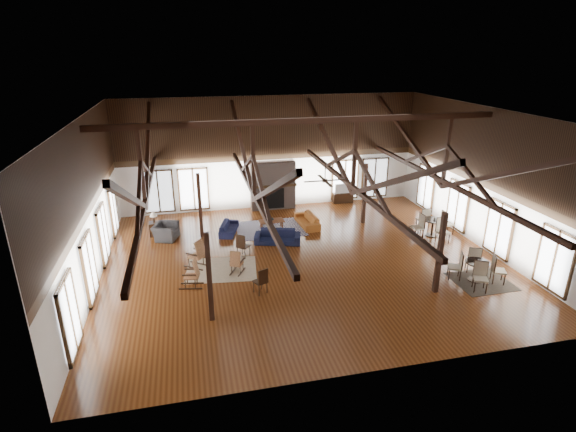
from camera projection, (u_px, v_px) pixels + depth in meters
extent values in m
plane|color=#613214|center=(304.00, 261.00, 18.64)|extent=(16.00, 16.00, 0.00)
cube|color=black|center=(306.00, 114.00, 16.52)|extent=(16.00, 14.00, 0.02)
cube|color=white|center=(271.00, 153.00, 23.96)|extent=(16.00, 0.02, 6.00)
cube|color=white|center=(376.00, 274.00, 11.19)|extent=(16.00, 0.02, 6.00)
cube|color=white|center=(87.00, 207.00, 15.92)|extent=(0.02, 14.00, 6.00)
cube|color=white|center=(485.00, 179.00, 19.24)|extent=(0.02, 14.00, 6.00)
cube|color=black|center=(306.00, 121.00, 16.61)|extent=(15.60, 0.18, 0.22)
cube|color=black|center=(145.00, 201.00, 16.32)|extent=(0.16, 13.70, 0.18)
cube|color=black|center=(141.00, 165.00, 15.84)|extent=(0.14, 0.14, 2.70)
cube|color=black|center=(148.00, 148.00, 19.08)|extent=(0.15, 7.07, 3.12)
cube|color=black|center=(132.00, 199.00, 12.69)|extent=(0.15, 7.07, 3.12)
cube|color=black|center=(254.00, 194.00, 17.15)|extent=(0.16, 13.70, 0.18)
cube|color=black|center=(253.00, 159.00, 16.67)|extent=(0.14, 0.14, 2.70)
cube|color=black|center=(241.00, 144.00, 19.91)|extent=(0.15, 7.07, 3.12)
cube|color=black|center=(271.00, 190.00, 13.52)|extent=(0.15, 7.07, 3.12)
cube|color=black|center=(353.00, 187.00, 17.97)|extent=(0.16, 13.70, 0.18)
cube|color=black|center=(355.00, 154.00, 17.50)|extent=(0.14, 0.14, 2.70)
cube|color=black|center=(327.00, 140.00, 20.73)|extent=(0.15, 7.07, 3.12)
cube|color=black|center=(393.00, 182.00, 14.35)|extent=(0.15, 7.07, 3.12)
cube|color=black|center=(443.00, 181.00, 18.80)|extent=(0.16, 13.70, 0.18)
cube|color=black|center=(447.00, 149.00, 18.33)|extent=(0.14, 0.14, 2.70)
cube|color=black|center=(407.00, 137.00, 21.56)|extent=(0.15, 7.07, 3.12)
cube|color=black|center=(503.00, 174.00, 15.18)|extent=(0.15, 7.07, 3.12)
cube|color=black|center=(209.00, 278.00, 14.08)|extent=(0.16, 0.16, 3.05)
cube|color=black|center=(440.00, 254.00, 15.73)|extent=(0.16, 0.16, 3.05)
cube|color=black|center=(200.00, 206.00, 20.46)|extent=(0.16, 0.16, 3.05)
cube|color=black|center=(365.00, 194.00, 22.12)|extent=(0.16, 0.16, 3.05)
cube|color=#736058|center=(273.00, 185.00, 24.27)|extent=(2.40, 0.62, 2.60)
cube|color=black|center=(274.00, 199.00, 24.21)|extent=(1.10, 0.06, 1.10)
cube|color=#301E0E|center=(274.00, 186.00, 24.00)|extent=(2.50, 0.20, 0.12)
cylinder|color=black|center=(325.00, 171.00, 16.40)|extent=(0.04, 0.04, 0.70)
cylinder|color=black|center=(325.00, 181.00, 16.52)|extent=(0.20, 0.20, 0.10)
cube|color=black|center=(337.00, 180.00, 16.61)|extent=(0.70, 0.12, 0.02)
cube|color=black|center=(321.00, 177.00, 16.93)|extent=(0.12, 0.70, 0.02)
cube|color=black|center=(313.00, 181.00, 16.43)|extent=(0.70, 0.12, 0.02)
cube|color=black|center=(329.00, 184.00, 16.11)|extent=(0.12, 0.70, 0.02)
imported|color=#131734|center=(278.00, 237.00, 20.23)|extent=(2.19, 1.33, 0.60)
imported|color=#121534|center=(229.00, 228.00, 21.36)|extent=(1.81, 1.12, 0.49)
imported|color=#A0551F|center=(307.00, 220.00, 22.19)|extent=(1.98, 0.89, 0.56)
cube|color=brown|center=(272.00, 221.00, 21.71)|extent=(1.23, 0.67, 0.06)
cube|color=brown|center=(262.00, 228.00, 21.51)|extent=(0.06, 0.06, 0.40)
cube|color=brown|center=(261.00, 225.00, 21.87)|extent=(0.06, 0.06, 0.40)
cube|color=brown|center=(283.00, 226.00, 21.72)|extent=(0.06, 0.06, 0.40)
cube|color=brown|center=(281.00, 223.00, 22.08)|extent=(0.06, 0.06, 0.40)
imported|color=#B2B2B2|center=(272.00, 219.00, 21.68)|extent=(0.21, 0.21, 0.17)
imported|color=#2C2C2E|center=(166.00, 232.00, 20.63)|extent=(1.36, 1.28, 0.72)
cube|color=black|center=(155.00, 229.00, 21.03)|extent=(0.49, 0.49, 0.65)
cylinder|color=black|center=(154.00, 219.00, 20.84)|extent=(0.08, 0.08, 0.39)
cone|color=#F0E1CA|center=(153.00, 213.00, 20.75)|extent=(0.35, 0.35, 0.28)
cube|color=#A2673D|center=(196.00, 256.00, 17.98)|extent=(0.71, 0.71, 0.05)
cube|color=#A2673D|center=(200.00, 249.00, 17.76)|extent=(0.47, 0.53, 0.74)
cube|color=black|center=(193.00, 268.00, 17.95)|extent=(0.76, 0.60, 0.05)
cube|color=black|center=(200.00, 264.00, 18.31)|extent=(0.76, 0.60, 0.05)
cube|color=#A2673D|center=(237.00, 264.00, 17.55)|extent=(0.56, 0.56, 0.04)
cube|color=#A2673D|center=(235.00, 259.00, 17.28)|extent=(0.45, 0.34, 0.61)
cube|color=black|center=(233.00, 271.00, 17.72)|extent=(0.39, 0.68, 0.04)
cube|color=black|center=(242.00, 272.00, 17.63)|extent=(0.39, 0.68, 0.04)
cube|color=#A2673D|center=(191.00, 276.00, 16.47)|extent=(0.54, 0.56, 0.05)
cube|color=#A2673D|center=(196.00, 268.00, 16.36)|extent=(0.27, 0.51, 0.70)
cube|color=black|center=(191.00, 289.00, 16.42)|extent=(0.85, 0.21, 0.05)
cube|color=black|center=(192.00, 283.00, 16.80)|extent=(0.85, 0.21, 0.05)
cube|color=black|center=(244.00, 246.00, 18.82)|extent=(0.64, 0.64, 0.05)
cube|color=black|center=(240.00, 242.00, 18.55)|extent=(0.37, 0.33, 0.59)
cylinder|color=black|center=(244.00, 251.00, 18.90)|extent=(0.04, 0.04, 0.49)
cube|color=black|center=(260.00, 282.00, 16.05)|extent=(0.56, 0.56, 0.05)
cube|color=black|center=(263.00, 277.00, 15.81)|extent=(0.40, 0.22, 0.55)
cylinder|color=black|center=(260.00, 287.00, 16.13)|extent=(0.03, 0.03, 0.45)
cylinder|color=black|center=(478.00, 262.00, 16.79)|extent=(0.90, 0.90, 0.04)
cylinder|color=black|center=(476.00, 271.00, 16.92)|extent=(0.10, 0.10, 0.74)
cylinder|color=black|center=(475.00, 280.00, 17.05)|extent=(0.54, 0.54, 0.04)
cylinder|color=black|center=(433.00, 220.00, 20.82)|extent=(0.93, 0.93, 0.04)
cylinder|color=black|center=(432.00, 228.00, 20.96)|extent=(0.10, 0.10, 0.77)
cylinder|color=black|center=(431.00, 235.00, 21.10)|extent=(0.56, 0.56, 0.04)
imported|color=#B2B2B2|center=(479.00, 261.00, 16.75)|extent=(0.16, 0.16, 0.10)
imported|color=#B2B2B2|center=(435.00, 219.00, 20.76)|extent=(0.16, 0.16, 0.10)
cube|color=black|center=(343.00, 197.00, 25.53)|extent=(1.15, 0.43, 0.57)
imported|color=#B2B2B2|center=(343.00, 188.00, 25.33)|extent=(0.97, 0.15, 0.56)
cube|color=tan|center=(222.00, 269.00, 17.88)|extent=(2.98, 2.46, 0.01)
cube|color=#1C1C4F|center=(270.00, 229.00, 21.90)|extent=(3.26, 2.45, 0.01)
cube|color=black|center=(481.00, 281.00, 16.97)|extent=(2.07, 1.89, 0.01)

